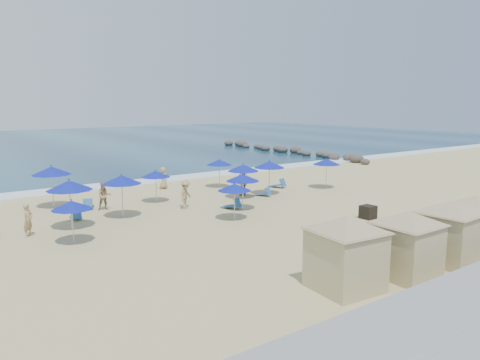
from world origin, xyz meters
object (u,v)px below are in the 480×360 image
at_px(cabana_3, 474,214).
at_px(umbrella_11, 327,162).
at_px(trash_bin, 368,212).
at_px(beachgoer_3, 243,175).
at_px(beachgoer_2, 243,183).
at_px(beachgoer_4, 163,178).
at_px(umbrella_4, 156,174).
at_px(umbrella_7, 243,168).
at_px(umbrella_8, 243,178).
at_px(umbrella_9, 219,162).
at_px(rock_jetty, 287,150).
at_px(umbrella_5, 122,180).
at_px(umbrella_6, 234,187).
at_px(cabana_2, 449,224).
at_px(cabana_1, 407,235).
at_px(umbrella_2, 51,171).
at_px(umbrella_1, 72,205).
at_px(umbrella_10, 269,165).
at_px(beachgoer_5, 186,194).
at_px(beachgoer_1, 104,196).
at_px(beachgoer_0, 28,220).
at_px(cabana_0, 346,243).
at_px(umbrella_3, 69,185).

relative_size(cabana_3, umbrella_11, 1.75).
distance_m(trash_bin, beachgoer_3, 12.84).
xyz_separation_m(beachgoer_2, beachgoer_4, (-3.32, 5.67, -0.11)).
distance_m(umbrella_4, umbrella_7, 5.79).
distance_m(umbrella_8, umbrella_9, 7.79).
bearing_deg(rock_jetty, umbrella_5, -146.48).
relative_size(umbrella_6, umbrella_9, 0.96).
height_order(cabana_2, umbrella_5, cabana_2).
distance_m(cabana_1, umbrella_2, 21.07).
xyz_separation_m(umbrella_1, umbrella_10, (14.64, 3.68, 0.30)).
bearing_deg(umbrella_4, beachgoer_5, -74.90).
bearing_deg(rock_jetty, umbrella_4, -147.11).
height_order(umbrella_11, beachgoer_1, umbrella_11).
xyz_separation_m(umbrella_1, umbrella_8, (10.32, 0.92, 0.16)).
xyz_separation_m(cabana_1, beachgoer_0, (-10.32, 13.90, -0.77)).
distance_m(beachgoer_3, beachgoer_5, 9.01).
bearing_deg(beachgoer_1, rock_jetty, 43.82).
bearing_deg(umbrella_4, beachgoer_0, -157.71).
distance_m(beachgoer_1, beachgoer_5, 4.90).
relative_size(beachgoer_3, beachgoer_4, 0.97).
relative_size(cabana_0, cabana_3, 1.12).
bearing_deg(umbrella_10, umbrella_6, -144.04).
bearing_deg(trash_bin, rock_jetty, 54.47).
xyz_separation_m(umbrella_5, beachgoer_4, (5.89, 6.73, -1.37)).
height_order(trash_bin, cabana_0, cabana_0).
relative_size(cabana_0, umbrella_10, 1.86).
bearing_deg(umbrella_6, beachgoer_3, 51.37).
bearing_deg(beachgoer_4, rock_jetty, -160.77).
bearing_deg(umbrella_10, cabana_0, -120.29).
relative_size(cabana_2, umbrella_2, 1.68).
relative_size(umbrella_5, beachgoer_2, 1.36).
height_order(cabana_0, beachgoer_1, cabana_0).
bearing_deg(rock_jetty, umbrella_1, -145.42).
height_order(trash_bin, umbrella_8, umbrella_8).
bearing_deg(beachgoer_1, umbrella_9, 26.59).
distance_m(umbrella_3, umbrella_8, 9.80).
bearing_deg(umbrella_4, umbrella_11, -13.25).
bearing_deg(beachgoer_5, beachgoer_2, -24.78).
height_order(beachgoer_2, beachgoer_5, beachgoer_2).
bearing_deg(umbrella_2, beachgoer_1, -44.48).
bearing_deg(umbrella_6, umbrella_11, 18.76).
xyz_separation_m(beachgoer_1, beachgoer_5, (4.20, -2.53, 0.01)).
bearing_deg(beachgoer_1, umbrella_6, -39.25).
relative_size(umbrella_10, beachgoer_0, 1.52).
relative_size(umbrella_11, beachgoer_3, 1.48).
height_order(beachgoer_0, beachgoer_4, beachgoer_4).
relative_size(beachgoer_3, beachgoer_5, 0.90).
bearing_deg(umbrella_7, beachgoer_4, 113.12).
distance_m(umbrella_4, beachgoer_1, 3.63).
bearing_deg(umbrella_10, beachgoer_2, 155.95).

